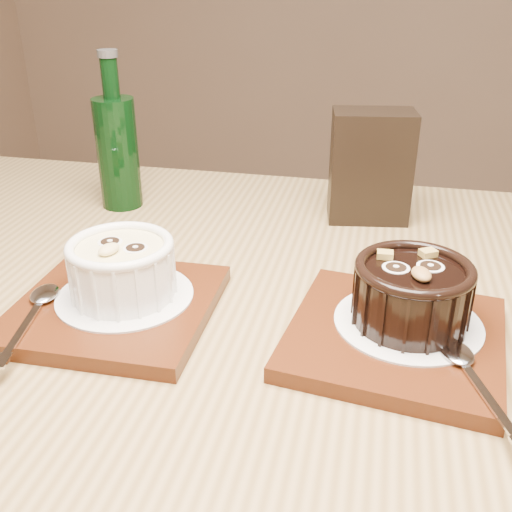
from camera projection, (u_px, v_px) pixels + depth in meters
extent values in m
cube|color=brown|center=(236.00, 326.00, 0.59)|extent=(1.27, 0.91, 0.04)
cylinder|color=brown|center=(10.00, 359.00, 1.17)|extent=(0.06, 0.06, 0.71)
cube|color=#4B200C|center=(116.00, 307.00, 0.57)|extent=(0.20, 0.20, 0.01)
cylinder|color=white|center=(125.00, 295.00, 0.57)|extent=(0.13, 0.13, 0.00)
cylinder|color=white|center=(123.00, 272.00, 0.56)|extent=(0.09, 0.09, 0.05)
cylinder|color=#DFD188|center=(120.00, 249.00, 0.55)|extent=(0.08, 0.08, 0.00)
torus|color=white|center=(120.00, 246.00, 0.55)|extent=(0.10, 0.10, 0.01)
cylinder|color=black|center=(110.00, 241.00, 0.56)|extent=(0.02, 0.02, 0.00)
cylinder|color=black|center=(135.00, 247.00, 0.55)|extent=(0.02, 0.02, 0.00)
ellipsoid|color=#DFC582|center=(109.00, 249.00, 0.54)|extent=(0.02, 0.02, 0.01)
cube|color=#4B200C|center=(395.00, 337.00, 0.52)|extent=(0.19, 0.19, 0.01)
cylinder|color=white|center=(408.00, 322.00, 0.53)|extent=(0.13, 0.13, 0.00)
cylinder|color=black|center=(411.00, 297.00, 0.52)|extent=(0.10, 0.10, 0.05)
cylinder|color=black|center=(415.00, 272.00, 0.51)|extent=(0.08, 0.08, 0.00)
torus|color=black|center=(415.00, 268.00, 0.51)|extent=(0.10, 0.10, 0.01)
cylinder|color=black|center=(396.00, 267.00, 0.51)|extent=(0.02, 0.02, 0.00)
cylinder|color=black|center=(431.00, 266.00, 0.51)|extent=(0.02, 0.02, 0.00)
ellipsoid|color=brown|center=(421.00, 274.00, 0.49)|extent=(0.02, 0.03, 0.01)
cube|color=olive|center=(385.00, 255.00, 0.52)|extent=(0.02, 0.01, 0.01)
cube|color=olive|center=(428.00, 253.00, 0.53)|extent=(0.02, 0.02, 0.01)
cube|color=black|center=(370.00, 167.00, 0.75)|extent=(0.11, 0.08, 0.14)
cylinder|color=black|center=(118.00, 154.00, 0.79)|extent=(0.05, 0.05, 0.15)
cylinder|color=black|center=(110.00, 78.00, 0.75)|extent=(0.02, 0.02, 0.05)
cylinder|color=#333333|center=(107.00, 53.00, 0.74)|extent=(0.03, 0.03, 0.01)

